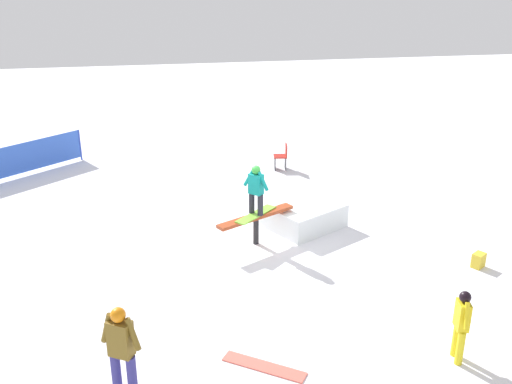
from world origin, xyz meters
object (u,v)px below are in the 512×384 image
Objects in this scene: rail_feature at (256,220)px; folding_chair at (282,157)px; backpack_on_snow at (478,260)px; bystander_yellow at (461,322)px; loose_snowboard_coral at (264,366)px; main_rider_on_rail at (256,191)px; bystander_brown at (121,347)px.

rail_feature is 5.80m from folding_chair.
folding_chair is at bearing -102.56° from backpack_on_snow.
loose_snowboard_coral is (3.33, -0.45, -0.75)m from bystander_yellow.
main_rider_on_rail is at bearing -10.36° from folding_chair.
main_rider_on_rail reaches higher than loose_snowboard_coral.
rail_feature is at bearing -64.20° from loose_snowboard_coral.
folding_chair is at bearing 95.60° from bystander_brown.
main_rider_on_rail reaches higher than bystander_yellow.
loose_snowboard_coral is (0.79, 4.68, -1.39)m from main_rider_on_rail.
bystander_yellow is 10.60m from folding_chair.
main_rider_on_rail is 1.44× the size of folding_chair.
folding_chair is 8.11m from backpack_on_snow.
main_rider_on_rail is 4.95m from loose_snowboard_coral.
folding_chair is at bearing 16.10° from bystander_yellow.
bystander_brown is 8.34m from backpack_on_snow.
folding_chair is (-5.08, -10.34, -0.48)m from bystander_brown.
rail_feature is 6.10× the size of backpack_on_snow.
bystander_yellow is at bearing 12.63° from folding_chair.
bystander_brown reaches higher than loose_snowboard_coral.
main_rider_on_rail is at bearing 39.40° from bystander_yellow.
bystander_yellow is 1.54× the size of folding_chair.
bystander_yellow reaches higher than backpack_on_snow.
backpack_on_snow is at bearing 127.69° from rail_feature.
main_rider_on_rail is 5.88m from folding_chair.
loose_snowboard_coral is 4.36× the size of backpack_on_snow.
loose_snowboard_coral is 6.09m from backpack_on_snow.
main_rider_on_rail is (0.00, 0.00, 0.75)m from rail_feature.
main_rider_on_rail is at bearing 0.00° from rail_feature.
bystander_brown is at bearing 100.67° from bystander_yellow.
folding_chair is at bearing -152.61° from main_rider_on_rail.
rail_feature is 0.75m from main_rider_on_rail.
bystander_brown is 11.53m from folding_chair.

